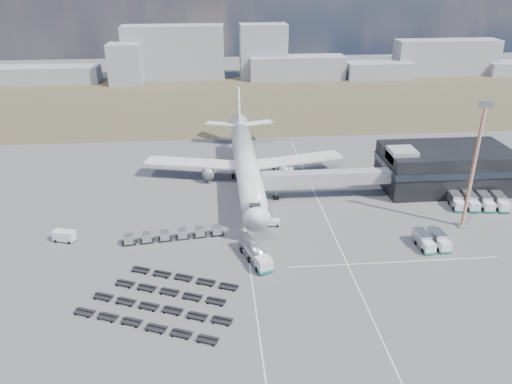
{
  "coord_description": "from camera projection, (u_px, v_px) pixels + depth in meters",
  "views": [
    {
      "loc": [
        -7.62,
        -83.86,
        51.05
      ],
      "look_at": [
        1.19,
        16.42,
        4.0
      ],
      "focal_mm": 35.0,
      "sensor_mm": 36.0,
      "label": 1
    }
  ],
  "objects": [
    {
      "name": "lane_markings",
      "position": [
        304.0,
        236.0,
        101.38
      ],
      "size": [
        47.12,
        110.0,
        0.01
      ],
      "color": "silver",
      "rests_on": "ground"
    },
    {
      "name": "service_trucks_near",
      "position": [
        431.0,
        240.0,
        97.08
      ],
      "size": [
        5.74,
        6.73,
        2.58
      ],
      "rotation": [
        0.0,
        0.0,
        0.06
      ],
      "color": "white",
      "rests_on": "ground"
    },
    {
      "name": "terminal",
      "position": [
        444.0,
        167.0,
        121.08
      ],
      "size": [
        30.4,
        16.4,
        11.0
      ],
      "color": "black",
      "rests_on": "ground"
    },
    {
      "name": "grass_strip",
      "position": [
        232.0,
        102.0,
        197.16
      ],
      "size": [
        420.0,
        90.0,
        0.01
      ],
      "primitive_type": "cube",
      "color": "#49402C",
      "rests_on": "ground"
    },
    {
      "name": "skyline",
      "position": [
        175.0,
        60.0,
        227.8
      ],
      "size": [
        313.31,
        22.3,
        25.22
      ],
      "color": "#9397A0",
      "rests_on": "ground"
    },
    {
      "name": "utility_van",
      "position": [
        64.0,
        236.0,
        99.09
      ],
      "size": [
        4.64,
        3.1,
        2.28
      ],
      "primitive_type": "cube",
      "rotation": [
        0.0,
        0.0,
        -0.3
      ],
      "color": "white",
      "rests_on": "ground"
    },
    {
      "name": "service_trucks_far",
      "position": [
        478.0,
        201.0,
        112.62
      ],
      "size": [
        12.76,
        8.08,
        2.67
      ],
      "rotation": [
        0.0,
        0.0,
        -0.12
      ],
      "color": "white",
      "rests_on": "ground"
    },
    {
      "name": "ground",
      "position": [
        257.0,
        246.0,
        97.9
      ],
      "size": [
        420.0,
        420.0,
        0.0
      ],
      "primitive_type": "plane",
      "color": "#565659",
      "rests_on": "ground"
    },
    {
      "name": "catering_truck",
      "position": [
        283.0,
        168.0,
        129.84
      ],
      "size": [
        4.86,
        7.51,
        3.2
      ],
      "rotation": [
        0.0,
        0.0,
        0.31
      ],
      "color": "white",
      "rests_on": "ground"
    },
    {
      "name": "airliner",
      "position": [
        246.0,
        161.0,
        124.87
      ],
      "size": [
        51.59,
        64.53,
        17.62
      ],
      "color": "white",
      "rests_on": "ground"
    },
    {
      "name": "uld_row",
      "position": [
        173.0,
        235.0,
        99.67
      ],
      "size": [
        20.37,
        4.28,
        1.85
      ],
      "rotation": [
        0.0,
        0.0,
        0.13
      ],
      "color": "black",
      "rests_on": "ground"
    },
    {
      "name": "floodlight_mast",
      "position": [
        474.0,
        167.0,
        99.51
      ],
      "size": [
        2.56,
        2.07,
        26.86
      ],
      "rotation": [
        0.0,
        0.0,
        -0.19
      ],
      "color": "#BA481D",
      "rests_on": "ground"
    },
    {
      "name": "baggage_dollies",
      "position": [
        162.0,
        300.0,
        81.65
      ],
      "size": [
        27.0,
        22.43,
        0.76
      ],
      "rotation": [
        0.0,
        0.0,
        -0.39
      ],
      "color": "black",
      "rests_on": "ground"
    },
    {
      "name": "pushback_tug",
      "position": [
        273.0,
        223.0,
        105.15
      ],
      "size": [
        2.98,
        1.83,
        1.34
      ],
      "primitive_type": "cube",
      "rotation": [
        0.0,
        0.0,
        -0.08
      ],
      "color": "white",
      "rests_on": "ground"
    },
    {
      "name": "jet_bridge",
      "position": [
        318.0,
        178.0,
        115.45
      ],
      "size": [
        30.3,
        3.8,
        7.05
      ],
      "color": "#939399",
      "rests_on": "ground"
    },
    {
      "name": "fuel_tanker",
      "position": [
        255.0,
        253.0,
        92.45
      ],
      "size": [
        6.0,
        10.91,
        3.43
      ],
      "rotation": [
        0.0,
        0.0,
        0.33
      ],
      "color": "white",
      "rests_on": "ground"
    }
  ]
}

